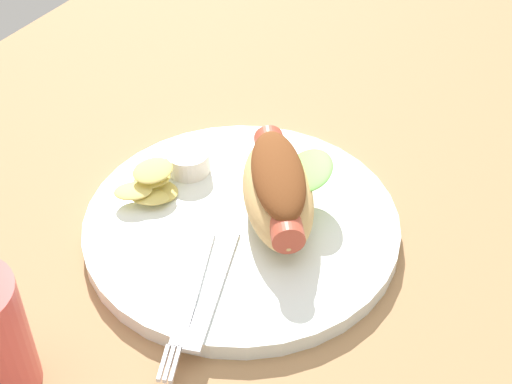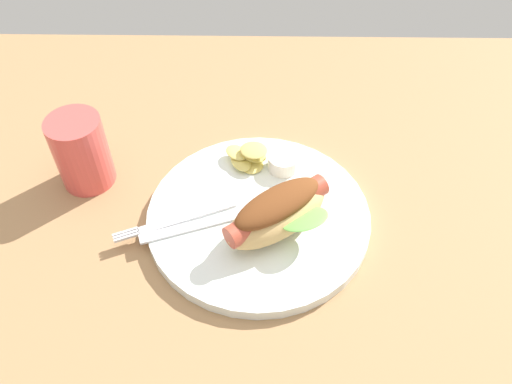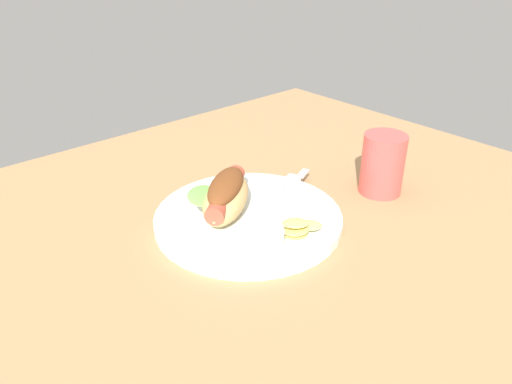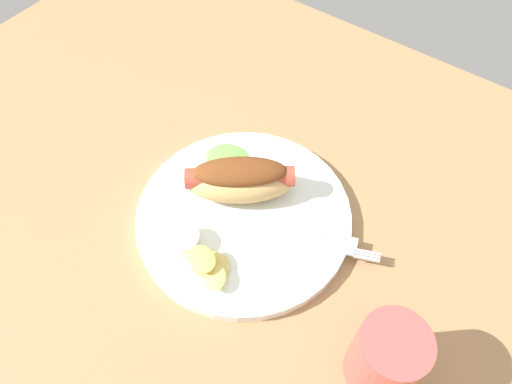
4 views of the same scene
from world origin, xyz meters
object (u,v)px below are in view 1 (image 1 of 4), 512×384
(fork, at_px, (188,296))
(chips_pile, at_px, (150,185))
(plate, at_px, (242,226))
(hot_dog, at_px, (276,190))
(knife, at_px, (213,287))
(sauce_ramekin, at_px, (188,161))

(fork, xyz_separation_m, chips_pile, (0.09, 0.10, 0.01))
(plate, xyz_separation_m, fork, (-0.10, -0.01, 0.01))
(hot_dog, distance_m, knife, 0.11)
(hot_dog, bearing_deg, sauce_ramekin, -135.06)
(sauce_ramekin, height_order, fork, sauce_ramekin)
(fork, bearing_deg, hot_dog, 151.60)
(hot_dog, xyz_separation_m, chips_pile, (-0.03, 0.11, -0.02))
(knife, bearing_deg, sauce_ramekin, -156.63)
(hot_dog, height_order, sauce_ramekin, hot_dog)
(sauce_ramekin, distance_m, knife, 0.16)
(fork, relative_size, chips_pile, 2.17)
(plate, distance_m, hot_dog, 0.05)
(sauce_ramekin, relative_size, fork, 0.28)
(sauce_ramekin, bearing_deg, hot_dog, -97.45)
(fork, relative_size, knife, 1.14)
(plate, distance_m, sauce_ramekin, 0.09)
(knife, bearing_deg, fork, -51.21)
(sauce_ramekin, distance_m, fork, 0.16)
(sauce_ramekin, distance_m, chips_pile, 0.05)
(sauce_ramekin, bearing_deg, plate, -112.03)
(plate, xyz_separation_m, chips_pile, (-0.02, 0.09, 0.02))
(sauce_ramekin, bearing_deg, knife, -137.34)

